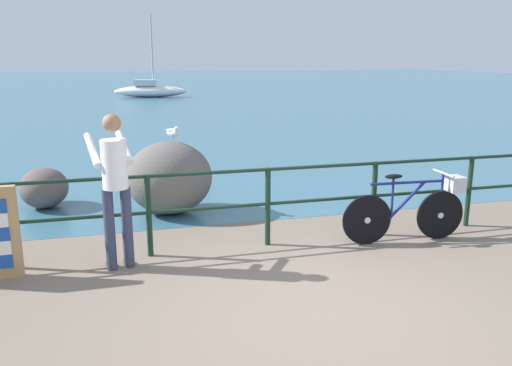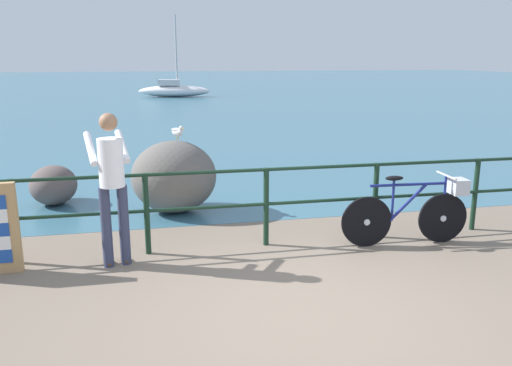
% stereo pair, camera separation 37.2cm
% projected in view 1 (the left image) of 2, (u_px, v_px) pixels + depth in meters
% --- Properties ---
extents(ground_plane, '(120.00, 120.00, 0.10)m').
position_uv_depth(ground_plane, '(157.00, 112.00, 23.73)').
color(ground_plane, '#756656').
extents(sea_surface, '(120.00, 90.00, 0.01)m').
position_uv_depth(sea_surface, '(133.00, 83.00, 49.86)').
color(sea_surface, '#38667A').
rests_on(sea_surface, ground_plane).
extents(promenade_railing, '(9.05, 0.07, 1.02)m').
position_uv_depth(promenade_railing, '(268.00, 197.00, 6.58)').
color(promenade_railing, black).
rests_on(promenade_railing, ground_plane).
extents(bicycle, '(1.70, 0.48, 0.92)m').
position_uv_depth(bicycle, '(415.00, 207.00, 6.77)').
color(bicycle, black).
rests_on(bicycle, ground_plane).
extents(person_at_railing, '(0.55, 0.67, 1.78)m').
position_uv_depth(person_at_railing, '(115.00, 184.00, 5.77)').
color(person_at_railing, '#333851').
rests_on(person_at_railing, ground_plane).
extents(breakwater_boulder_main, '(1.32, 1.23, 1.12)m').
position_uv_depth(breakwater_boulder_main, '(169.00, 178.00, 7.99)').
color(breakwater_boulder_main, '#605B56').
rests_on(breakwater_boulder_main, ground).
extents(breakwater_boulder_left, '(0.75, 0.88, 0.65)m').
position_uv_depth(breakwater_boulder_left, '(44.00, 188.00, 8.34)').
color(breakwater_boulder_left, '#5A4D4A').
rests_on(breakwater_boulder_left, ground).
extents(seagull, '(0.23, 0.33, 0.23)m').
position_uv_depth(seagull, '(172.00, 132.00, 7.94)').
color(seagull, gold).
rests_on(seagull, breakwater_boulder_main).
extents(sailboat, '(4.55, 1.99, 4.90)m').
position_uv_depth(sailboat, '(150.00, 90.00, 31.77)').
color(sailboat, white).
rests_on(sailboat, sea_surface).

